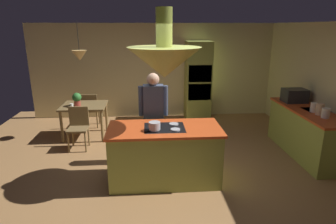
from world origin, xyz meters
name	(u,v)px	position (x,y,z in m)	size (l,w,h in m)	color
ground	(164,174)	(0.00, 0.00, 0.00)	(8.16, 8.16, 0.00)	#9E7042
wall_back	(156,71)	(0.00, 3.45, 1.27)	(6.80, 0.10, 2.55)	beige
kitchen_island	(165,154)	(0.00, -0.20, 0.47)	(1.80, 0.88, 0.94)	#939E42
counter_run_right	(306,132)	(2.84, 0.60, 0.47)	(0.73, 2.05, 0.92)	#939E42
oven_tower	(198,81)	(1.10, 3.04, 1.05)	(0.66, 0.62, 2.10)	#939E42
dining_table	(84,109)	(-1.70, 1.90, 0.65)	(0.98, 0.85, 0.76)	brown
person_at_island	(153,112)	(-0.16, 0.51, 0.97)	(0.53, 0.22, 1.68)	tan
range_hood	(164,61)	(0.00, -0.20, 1.98)	(1.10, 1.10, 1.00)	#939E42
pendant_light_over_table	(80,55)	(-1.70, 1.90, 1.86)	(0.32, 0.32, 0.82)	#E0B266
chair_facing_island	(78,125)	(-1.70, 1.26, 0.50)	(0.40, 0.40, 0.87)	brown
chair_by_back_wall	(90,108)	(-1.70, 2.54, 0.50)	(0.40, 0.40, 0.87)	brown
potted_plant_on_table	(77,99)	(-1.82, 1.81, 0.93)	(0.20, 0.20, 0.30)	#99382D
cup_on_table	(72,106)	(-1.92, 1.69, 0.81)	(0.07, 0.07, 0.09)	white
canister_flour	(326,113)	(2.84, 0.10, 1.01)	(0.14, 0.14, 0.17)	silver
canister_sugar	(320,109)	(2.84, 0.28, 1.03)	(0.14, 0.14, 0.21)	#E0B78C
canister_tea	(314,107)	(2.84, 0.46, 1.01)	(0.13, 0.13, 0.18)	silver
microwave_on_counter	(295,95)	(2.84, 1.20, 1.06)	(0.46, 0.36, 0.28)	#232326
cooking_pot_on_cooktop	(155,126)	(-0.16, -0.33, 1.00)	(0.18, 0.18, 0.12)	#B2B2B7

